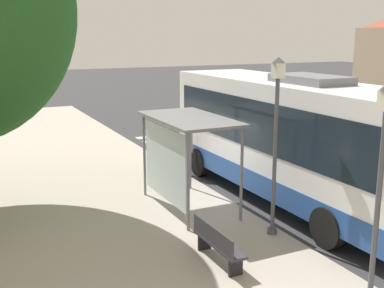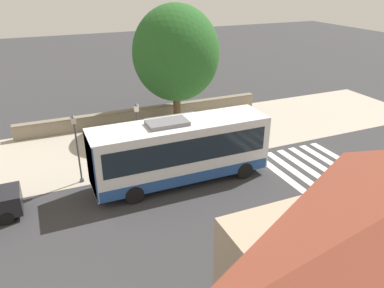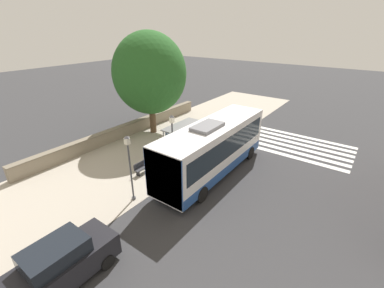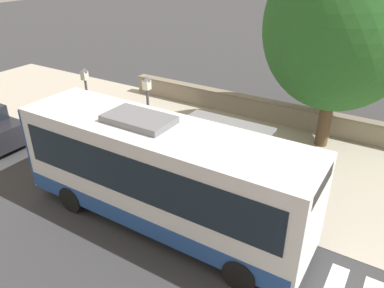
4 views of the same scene
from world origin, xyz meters
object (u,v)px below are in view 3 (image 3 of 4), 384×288
(bench, at_px, (144,166))
(parked_car_behind_bus, at_px, (61,264))
(street_lamp_near, at_px, (130,163))
(street_lamp_far, at_px, (173,141))
(pedestrian, at_px, (220,137))
(bus_shelter, at_px, (183,131))
(bus, at_px, (213,148))
(shade_tree, at_px, (150,74))

(bench, distance_m, parked_car_behind_bus, 8.83)
(street_lamp_near, relative_size, parked_car_behind_bus, 0.95)
(bench, height_order, street_lamp_far, street_lamp_far)
(parked_car_behind_bus, bearing_deg, street_lamp_far, 100.60)
(pedestrian, bearing_deg, parked_car_behind_bus, -84.73)
(street_lamp_near, xyz_separation_m, street_lamp_far, (0.22, 3.45, 0.16))
(street_lamp_far, relative_size, parked_car_behind_bus, 1.02)
(street_lamp_near, bearing_deg, pedestrian, 86.63)
(bus_shelter, distance_m, bench, 3.96)
(bench, relative_size, parked_car_behind_bus, 0.40)
(bus, xyz_separation_m, bench, (-3.94, -2.68, -1.50))
(shade_tree, bearing_deg, street_lamp_far, -36.71)
(pedestrian, distance_m, shade_tree, 8.47)
(bus, relative_size, shade_tree, 1.10)
(pedestrian, xyz_separation_m, bench, (-2.33, -6.44, -0.56))
(bench, height_order, parked_car_behind_bus, parked_car_behind_bus)
(parked_car_behind_bus, bearing_deg, bench, 114.53)
(pedestrian, xyz_separation_m, street_lamp_far, (-0.31, -5.66, 1.57))
(pedestrian, bearing_deg, shade_tree, -175.37)
(street_lamp_near, bearing_deg, bench, 123.85)
(bus, distance_m, parked_car_behind_bus, 10.75)
(street_lamp_near, bearing_deg, street_lamp_far, 86.29)
(bus_shelter, relative_size, parked_car_behind_bus, 0.79)
(pedestrian, distance_m, parked_car_behind_bus, 14.52)
(parked_car_behind_bus, bearing_deg, bus, 88.51)
(bus_shelter, height_order, parked_car_behind_bus, bus_shelter)
(bus, xyz_separation_m, bus_shelter, (-3.13, 0.78, 0.25))
(street_lamp_near, bearing_deg, shade_tree, 127.69)
(bus, height_order, bench, bus)
(shade_tree, bearing_deg, pedestrian, 4.63)
(bus_shelter, distance_m, shade_tree, 6.96)
(pedestrian, distance_m, street_lamp_far, 5.88)
(bench, xyz_separation_m, shade_tree, (-4.80, 5.86, 5.10))
(pedestrian, bearing_deg, bus, -66.79)
(bench, bearing_deg, bus, 34.20)
(bus_shelter, bearing_deg, parked_car_behind_bus, -76.04)
(bus, xyz_separation_m, street_lamp_far, (-1.93, -1.90, 0.63))
(bench, bearing_deg, parked_car_behind_bus, -65.47)
(street_lamp_near, height_order, shade_tree, shade_tree)
(bus, distance_m, bench, 4.99)
(parked_car_behind_bus, bearing_deg, pedestrian, 95.27)
(pedestrian, height_order, bench, pedestrian)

